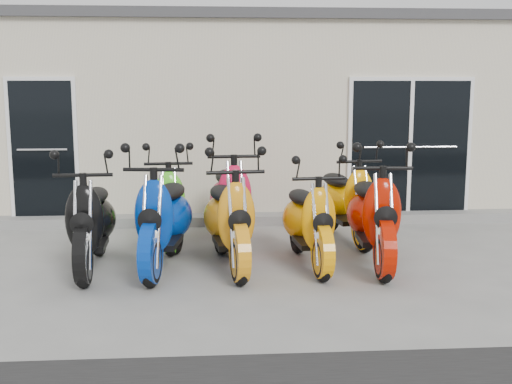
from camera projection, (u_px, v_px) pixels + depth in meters
ground at (259, 257)px, 8.23m from camera, size 80.00×80.00×0.00m
building at (240, 114)px, 13.08m from camera, size 14.00×6.00×3.20m
roof_cap at (240, 29)px, 12.80m from camera, size 14.20×6.20×0.16m
front_step at (250, 219)px, 10.20m from camera, size 14.00×0.40×0.15m
door_left at (43, 145)px, 9.93m from camera, size 1.07×0.08×2.22m
door_right at (410, 143)px, 10.34m from camera, size 2.02×0.08×2.22m
scooter_front_black at (91, 208)px, 7.55m from camera, size 0.83×2.06×1.50m
scooter_front_blue at (164, 205)px, 7.60m from camera, size 1.05×2.21×1.57m
scooter_front_orange_a at (229, 206)px, 7.63m from camera, size 1.02×2.14×1.52m
scooter_front_orange_b at (309, 209)px, 7.73m from camera, size 0.86×1.97×1.41m
scooter_front_red at (374, 202)px, 7.75m from camera, size 0.91×2.16×1.56m
scooter_back_green at (169, 192)px, 8.82m from camera, size 0.86×2.02×1.46m
scooter_back_red at (230, 188)px, 8.79m from camera, size 0.93×2.19×1.58m
scooter_back_yellow at (346, 190)px, 8.99m from camera, size 1.02×2.07×1.47m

